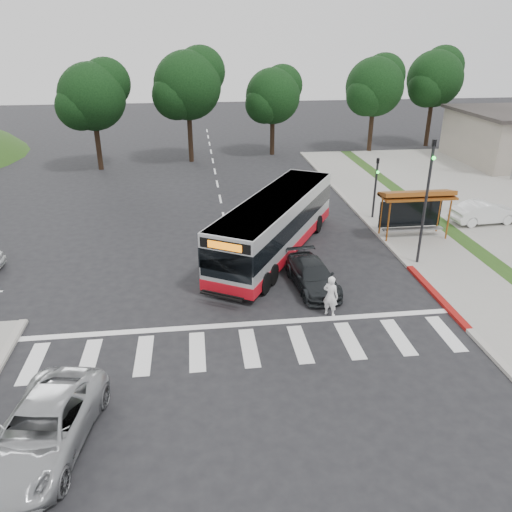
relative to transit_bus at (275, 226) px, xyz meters
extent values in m
plane|color=black|center=(-2.44, -3.92, -1.57)|extent=(140.00, 140.00, 0.00)
cube|color=gray|center=(8.56, 4.08, -1.51)|extent=(4.00, 40.00, 0.12)
cube|color=#9E9991|center=(6.56, 4.08, -1.50)|extent=(0.30, 40.00, 0.15)
cube|color=maroon|center=(6.56, -5.92, -1.49)|extent=(0.32, 6.00, 0.15)
cube|color=silver|center=(-2.44, -8.92, -1.56)|extent=(18.00, 2.60, 0.01)
cylinder|color=#924C18|center=(6.56, 0.48, -0.30)|extent=(0.10, 0.10, 2.30)
cylinder|color=#924C18|center=(10.16, 0.48, -0.30)|extent=(0.10, 0.10, 2.30)
cylinder|color=#924C18|center=(6.56, 1.68, -0.30)|extent=(0.10, 0.10, 2.30)
cylinder|color=#924C18|center=(10.16, 1.68, -0.30)|extent=(0.10, 0.10, 2.30)
cube|color=#924C18|center=(8.36, 1.08, 1.00)|extent=(4.20, 1.60, 0.12)
cube|color=#924C18|center=(8.36, 1.13, 1.15)|extent=(4.20, 1.32, 0.51)
cube|color=black|center=(8.36, 1.68, -0.25)|extent=(3.80, 0.06, 1.60)
cube|color=gray|center=(8.36, 1.08, -1.00)|extent=(3.60, 0.40, 0.08)
cylinder|color=black|center=(7.16, -2.42, 1.68)|extent=(0.14, 0.14, 6.50)
imported|color=black|center=(7.16, -2.42, 4.43)|extent=(0.16, 0.20, 1.00)
sphere|color=#19E533|center=(7.16, -2.60, 4.08)|extent=(0.18, 0.18, 0.18)
cylinder|color=black|center=(7.16, 4.58, 0.43)|extent=(0.14, 0.14, 4.00)
imported|color=black|center=(7.16, 4.58, 1.93)|extent=(0.16, 0.20, 1.00)
sphere|color=#19E533|center=(7.16, 4.40, 1.58)|extent=(0.18, 0.18, 0.18)
cylinder|color=black|center=(13.56, 24.08, 0.73)|extent=(0.44, 0.44, 4.40)
sphere|color=black|center=(13.56, 24.08, 4.73)|extent=(5.60, 5.60, 5.60)
sphere|color=black|center=(14.68, 24.92, 5.73)|extent=(4.20, 4.20, 4.20)
sphere|color=black|center=(12.58, 23.38, 4.03)|extent=(3.92, 3.92, 3.92)
cylinder|color=black|center=(20.56, 26.08, 0.85)|extent=(0.44, 0.44, 4.84)
sphere|color=black|center=(20.56, 26.08, 5.25)|extent=(5.60, 5.60, 5.60)
sphere|color=black|center=(21.68, 26.92, 6.35)|extent=(4.20, 4.20, 4.20)
sphere|color=black|center=(19.58, 25.38, 4.48)|extent=(3.92, 3.92, 3.92)
cylinder|color=black|center=(-4.44, 22.08, 0.85)|extent=(0.44, 0.44, 4.84)
sphere|color=black|center=(-4.44, 22.08, 5.25)|extent=(6.00, 6.00, 6.00)
sphere|color=black|center=(-3.24, 22.98, 6.35)|extent=(4.50, 4.50, 4.50)
sphere|color=black|center=(-5.49, 21.33, 4.48)|extent=(4.20, 4.20, 4.20)
cylinder|color=black|center=(3.56, 24.08, 0.41)|extent=(0.44, 0.44, 3.96)
sphere|color=black|center=(3.56, 24.08, 4.01)|extent=(5.20, 5.20, 5.20)
sphere|color=black|center=(4.60, 24.86, 4.91)|extent=(3.90, 3.90, 3.90)
sphere|color=black|center=(2.65, 23.43, 3.38)|extent=(3.64, 3.64, 3.64)
cylinder|color=black|center=(-12.44, 20.08, 0.63)|extent=(0.44, 0.44, 4.40)
sphere|color=black|center=(-12.44, 20.08, 4.63)|extent=(5.60, 5.60, 5.60)
sphere|color=black|center=(-11.32, 20.92, 5.63)|extent=(4.20, 4.20, 4.20)
sphere|color=black|center=(-13.42, 19.38, 3.93)|extent=(3.92, 3.92, 3.92)
imported|color=white|center=(1.26, -6.90, -0.65)|extent=(0.80, 0.76, 1.84)
imported|color=black|center=(1.09, -4.34, -0.93)|extent=(2.18, 4.53, 1.27)
imported|color=#A6A8AB|center=(-8.87, -13.26, -0.84)|extent=(3.28, 5.61, 1.47)
imported|color=white|center=(13.79, 2.75, -0.78)|extent=(4.30, 1.79, 1.38)
camera|label=1|loc=(-4.18, -24.93, 9.54)|focal=35.00mm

